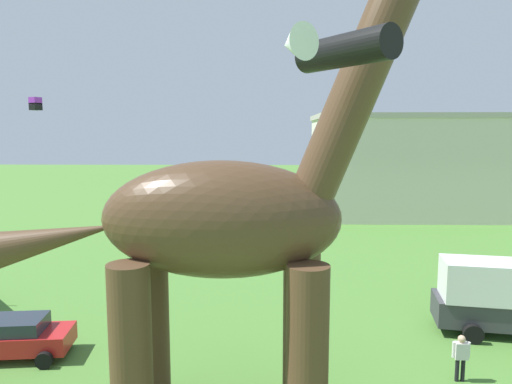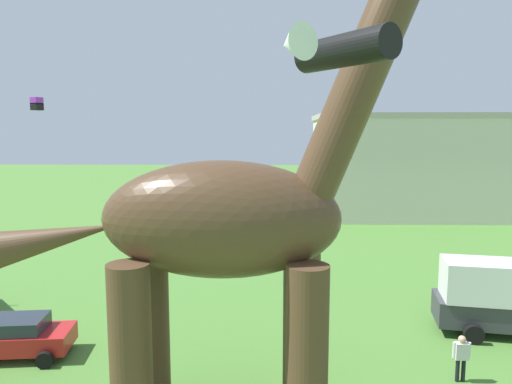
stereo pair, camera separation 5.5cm
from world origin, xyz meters
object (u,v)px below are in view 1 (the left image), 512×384
(parked_box_truck, at_px, (501,297))
(dinosaur_sculpture, at_px, (219,219))
(kite_far_right, at_px, (35,104))
(person_watching_child, at_px, (461,353))
(kite_trailing, at_px, (334,49))
(parked_sedan_left, at_px, (14,337))

(parked_box_truck, bearing_deg, dinosaur_sculpture, -141.52)
(parked_box_truck, xyz_separation_m, kite_far_right, (-25.53, 11.67, 8.91))
(parked_box_truck, distance_m, person_watching_child, 5.26)
(dinosaur_sculpture, xyz_separation_m, kite_trailing, (2.83, -3.07, 4.26))
(dinosaur_sculpture, relative_size, parked_sedan_left, 3.88)
(dinosaur_sculpture, height_order, parked_sedan_left, dinosaur_sculpture)
(parked_box_truck, xyz_separation_m, kite_trailing, (-8.66, -9.32, 8.74))
(parked_sedan_left, distance_m, person_watching_child, 16.55)
(dinosaur_sculpture, bearing_deg, kite_trailing, -47.04)
(person_watching_child, xyz_separation_m, kite_far_right, (-22.21, 15.69, 9.55))
(parked_box_truck, xyz_separation_m, person_watching_child, (-3.33, -4.02, -0.64))
(kite_far_right, bearing_deg, parked_box_truck, -24.56)
(parked_sedan_left, bearing_deg, parked_box_truck, 1.26)
(kite_trailing, relative_size, kite_far_right, 3.11)
(parked_sedan_left, bearing_deg, dinosaur_sculpture, -29.82)
(person_watching_child, bearing_deg, kite_far_right, -64.08)
(parked_sedan_left, relative_size, parked_box_truck, 0.74)
(dinosaur_sculpture, bearing_deg, kite_far_right, 128.35)
(dinosaur_sculpture, height_order, kite_far_right, dinosaur_sculpture)
(parked_sedan_left, distance_m, kite_far_right, 18.22)
(parked_sedan_left, height_order, kite_trailing, kite_trailing)
(parked_box_truck, distance_m, kite_far_right, 29.45)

